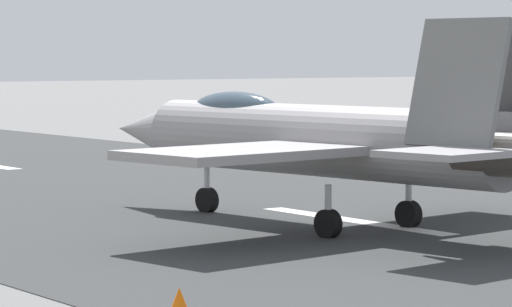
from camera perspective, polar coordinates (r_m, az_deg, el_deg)
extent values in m
plane|color=slate|center=(40.23, 3.80, -2.75)|extent=(400.00, 400.00, 0.00)
cube|color=#333536|center=(40.22, 3.80, -2.74)|extent=(240.00, 26.00, 0.02)
cube|color=white|center=(40.01, 4.05, -2.76)|extent=(8.00, 0.70, 0.00)
cylinder|color=gray|center=(38.47, 2.70, 0.52)|extent=(12.69, 3.64, 1.99)
cone|color=gray|center=(44.19, -4.50, 0.97)|extent=(3.09, 2.06, 1.69)
ellipsoid|color=#3F5160|center=(40.97, -0.85, 1.79)|extent=(3.71, 1.57, 1.10)
cylinder|color=#47423D|center=(33.87, 9.88, -0.01)|extent=(2.33, 1.38, 1.10)
cube|color=gray|center=(35.03, -0.60, 0.02)|extent=(4.15, 6.26, 0.24)
cube|color=gray|center=(40.74, 7.56, 0.55)|extent=(4.15, 6.26, 0.24)
cube|color=gray|center=(32.41, 7.91, 0.01)|extent=(2.75, 3.09, 0.16)
cube|color=slate|center=(34.11, 8.26, 2.89)|extent=(2.70, 1.28, 3.14)
cube|color=slate|center=(35.54, 10.07, 2.92)|extent=(2.70, 1.28, 3.14)
cylinder|color=silver|center=(42.10, -2.02, -1.49)|extent=(0.18, 0.18, 1.40)
cylinder|color=black|center=(42.13, -2.02, -1.92)|extent=(0.79, 0.40, 0.76)
cylinder|color=silver|center=(36.22, 2.97, -2.39)|extent=(0.18, 0.18, 1.40)
cylinder|color=black|center=(36.26, 2.97, -2.89)|extent=(0.79, 0.40, 0.76)
cylinder|color=silver|center=(38.58, 6.27, -2.01)|extent=(0.18, 0.18, 1.40)
cylinder|color=black|center=(38.62, 6.27, -2.49)|extent=(0.79, 0.40, 0.76)
cone|color=orange|center=(25.45, -3.16, -6.10)|extent=(0.44, 0.44, 0.55)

